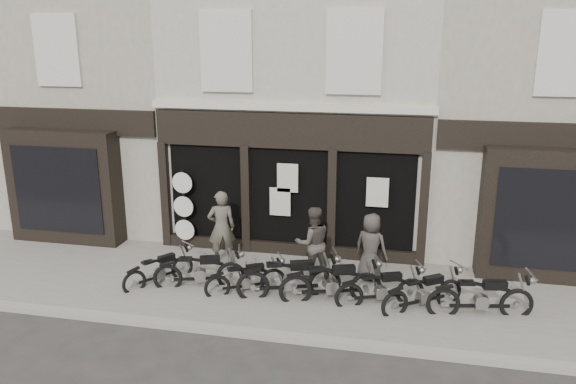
% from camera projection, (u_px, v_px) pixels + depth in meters
% --- Properties ---
extents(ground_plane, '(90.00, 90.00, 0.00)m').
position_uv_depth(ground_plane, '(261.00, 307.00, 12.39)').
color(ground_plane, '#2D2B28').
rests_on(ground_plane, ground).
extents(pavement, '(30.00, 4.20, 0.12)m').
position_uv_depth(pavement, '(271.00, 287.00, 13.22)').
color(pavement, slate).
rests_on(pavement, ground_plane).
extents(kerb, '(30.00, 0.25, 0.13)m').
position_uv_depth(kerb, '(245.00, 333.00, 11.20)').
color(kerb, gray).
rests_on(kerb, ground_plane).
extents(central_building, '(7.30, 6.22, 8.34)m').
position_uv_depth(central_building, '(309.00, 94.00, 16.89)').
color(central_building, '#B4AC9A').
rests_on(central_building, ground).
extents(neighbour_left, '(5.60, 6.73, 8.34)m').
position_uv_depth(neighbour_left, '(116.00, 91.00, 18.12)').
color(neighbour_left, '#9D9784').
rests_on(neighbour_left, ground).
extents(neighbour_right, '(5.60, 6.73, 8.34)m').
position_uv_depth(neighbour_right, '(534.00, 100.00, 15.58)').
color(neighbour_right, '#9D9784').
rests_on(neighbour_right, ground).
extents(motorcycle_0, '(1.29, 1.63, 0.90)m').
position_uv_depth(motorcycle_0, '(160.00, 272.00, 13.32)').
color(motorcycle_0, black).
rests_on(motorcycle_0, ground).
extents(motorcycle_1, '(2.07, 0.93, 1.03)m').
position_uv_depth(motorcycle_1, '(201.00, 274.00, 13.11)').
color(motorcycle_1, black).
rests_on(motorcycle_1, ground).
extents(motorcycle_2, '(1.73, 1.15, 0.91)m').
position_uv_depth(motorcycle_2, '(246.00, 282.00, 12.82)').
color(motorcycle_2, black).
rests_on(motorcycle_2, ground).
extents(motorcycle_3, '(2.29, 1.06, 1.14)m').
position_uv_depth(motorcycle_3, '(290.00, 282.00, 12.59)').
color(motorcycle_3, black).
rests_on(motorcycle_3, ground).
extents(motorcycle_4, '(2.24, 1.00, 1.11)m').
position_uv_depth(motorcycle_4, '(332.00, 286.00, 12.41)').
color(motorcycle_4, black).
rests_on(motorcycle_4, ground).
extents(motorcycle_5, '(1.93, 1.02, 0.98)m').
position_uv_depth(motorcycle_5, '(381.00, 292.00, 12.25)').
color(motorcycle_5, black).
rests_on(motorcycle_5, ground).
extents(motorcycle_6, '(1.79, 1.40, 0.99)m').
position_uv_depth(motorcycle_6, '(424.00, 296.00, 12.05)').
color(motorcycle_6, black).
rests_on(motorcycle_6, ground).
extents(motorcycle_7, '(2.22, 0.74, 1.07)m').
position_uv_depth(motorcycle_7, '(481.00, 301.00, 11.75)').
color(motorcycle_7, black).
rests_on(motorcycle_7, ground).
extents(man_left, '(0.83, 0.70, 1.92)m').
position_uv_depth(man_left, '(222.00, 227.00, 14.27)').
color(man_left, '#4F4C41').
rests_on(man_left, pavement).
extents(man_centre, '(1.07, 0.98, 1.78)m').
position_uv_depth(man_centre, '(313.00, 243.00, 13.39)').
color(man_centre, '#423C35').
rests_on(man_centre, pavement).
extents(man_right, '(0.93, 0.76, 1.64)m').
position_uv_depth(man_right, '(371.00, 247.00, 13.32)').
color(man_right, '#39342F').
rests_on(man_right, pavement).
extents(advert_sign_post, '(0.57, 0.37, 2.35)m').
position_uv_depth(advert_sign_post, '(184.00, 213.00, 15.21)').
color(advert_sign_post, black).
rests_on(advert_sign_post, ground).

